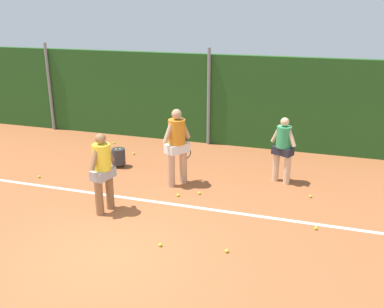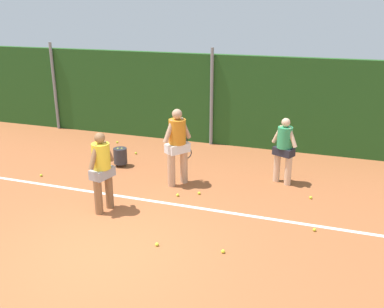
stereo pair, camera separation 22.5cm
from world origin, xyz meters
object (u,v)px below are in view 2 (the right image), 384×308
ball_hopper (120,156)px  tennis_ball_10 (41,175)px  player_backcourt_far (284,147)px  player_midcourt (178,143)px  tennis_ball_8 (136,153)px  tennis_ball_9 (314,230)px  tennis_ball_3 (117,142)px  tennis_ball_1 (223,251)px  tennis_ball_7 (311,197)px  player_foreground_near (102,168)px  tennis_ball_0 (199,193)px  tennis_ball_2 (157,244)px  tennis_ball_6 (178,195)px

ball_hopper → tennis_ball_10: ball_hopper is taller
tennis_ball_10 → player_backcourt_far: bearing=15.0°
player_midcourt → tennis_ball_10: 3.65m
tennis_ball_8 → tennis_ball_9: size_ratio=1.00×
tennis_ball_3 → tennis_ball_1: bearing=-46.5°
tennis_ball_3 → tennis_ball_7: 6.45m
player_foreground_near → tennis_ball_7: 4.63m
tennis_ball_8 → tennis_ball_9: same height
tennis_ball_1 → tennis_ball_10: same height
tennis_ball_0 → tennis_ball_9: bearing=-18.8°
player_backcourt_far → tennis_ball_3: bearing=-171.0°
ball_hopper → tennis_ball_8: bearing=92.1°
tennis_ball_0 → tennis_ball_1: bearing=-62.4°
tennis_ball_10 → tennis_ball_2: bearing=-27.3°
player_midcourt → tennis_ball_8: size_ratio=28.17×
player_foreground_near → player_midcourt: 2.06m
player_backcourt_far → tennis_ball_9: bearing=-42.2°
tennis_ball_7 → tennis_ball_1: bearing=-114.9°
tennis_ball_8 → tennis_ball_10: same height
tennis_ball_9 → tennis_ball_0: bearing=161.2°
player_midcourt → tennis_ball_8: bearing=84.0°
tennis_ball_6 → player_backcourt_far: bearing=36.2°
tennis_ball_6 → tennis_ball_0: bearing=30.6°
player_foreground_near → tennis_ball_3: size_ratio=25.91×
player_foreground_near → tennis_ball_8: (-0.95, 3.46, -0.93)m
player_midcourt → tennis_ball_3: 3.92m
tennis_ball_2 → tennis_ball_3: same height
tennis_ball_1 → player_foreground_near: bearing=164.1°
player_foreground_near → tennis_ball_7: (4.08, 1.98, -0.93)m
tennis_ball_1 → tennis_ball_3: size_ratio=1.00×
player_midcourt → ball_hopper: 2.13m
player_foreground_near → tennis_ball_9: 4.39m
tennis_ball_8 → tennis_ball_9: 5.99m
tennis_ball_1 → tennis_ball_2: size_ratio=1.00×
tennis_ball_6 → ball_hopper: bearing=148.3°
player_foreground_near → tennis_ball_6: size_ratio=25.91×
tennis_ball_1 → tennis_ball_7: same height
tennis_ball_0 → tennis_ball_8: size_ratio=1.00×
tennis_ball_6 → tennis_ball_3: bearing=136.0°
player_midcourt → tennis_ball_7: bearing=-52.4°
tennis_ball_0 → tennis_ball_3: 4.58m
tennis_ball_0 → tennis_ball_9: size_ratio=1.00×
ball_hopper → tennis_ball_8: ball_hopper is taller
tennis_ball_6 → tennis_ball_8: 3.17m
tennis_ball_2 → tennis_ball_8: (-2.56, 4.42, 0.00)m
tennis_ball_3 → tennis_ball_0: bearing=-38.0°
tennis_ball_0 → tennis_ball_2: 2.36m
player_midcourt → tennis_ball_9: size_ratio=28.17×
player_midcourt → tennis_ball_6: (0.24, -0.67, -1.01)m
tennis_ball_9 → tennis_ball_10: bearing=174.6°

